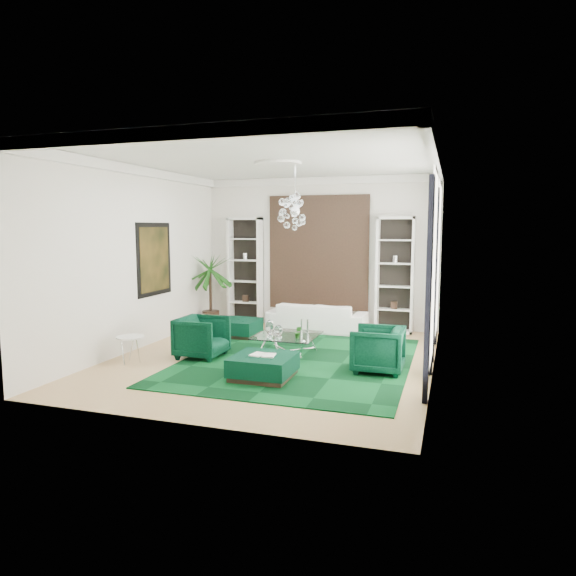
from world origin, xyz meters
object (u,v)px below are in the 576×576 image
(armchair_right, at_px, (378,350))
(armchair_left, at_px, (202,337))
(sofa, at_px, (317,317))
(ottoman_side, at_px, (239,328))
(coffee_table, at_px, (287,345))
(palm, at_px, (210,280))
(side_table, at_px, (131,350))
(ottoman_front, at_px, (263,367))

(armchair_right, bearing_deg, armchair_left, -89.56)
(sofa, relative_size, ottoman_side, 2.66)
(coffee_table, distance_m, palm, 3.76)
(coffee_table, xyz_separation_m, side_table, (-2.62, -1.49, 0.04))
(armchair_left, height_order, ottoman_side, armchair_left)
(ottoman_side, xyz_separation_m, side_table, (-0.99, -2.81, 0.05))
(side_table, distance_m, palm, 3.89)
(armchair_left, height_order, armchair_right, same)
(armchair_right, bearing_deg, sofa, -148.49)
(armchair_left, relative_size, ottoman_front, 0.89)
(palm, bearing_deg, armchair_right, -32.01)
(ottoman_side, distance_m, side_table, 2.98)
(coffee_table, bearing_deg, ottoman_side, 140.95)
(ottoman_front, bearing_deg, armchair_left, 149.75)
(armchair_right, relative_size, ottoman_front, 0.89)
(sofa, distance_m, armchair_right, 3.67)
(armchair_left, xyz_separation_m, side_table, (-1.08, -0.79, -0.16))
(armchair_right, xyz_separation_m, palm, (-4.72, 2.95, 0.79))
(coffee_table, bearing_deg, armchair_right, -19.42)
(armchair_right, bearing_deg, coffee_table, -109.42)
(palm, bearing_deg, coffee_table, -38.95)
(sofa, height_order, palm, palm)
(ottoman_side, distance_m, palm, 1.83)
(armchair_right, xyz_separation_m, coffee_table, (-1.90, 0.67, -0.20))
(sofa, bearing_deg, side_table, 56.64)
(ottoman_front, bearing_deg, sofa, 91.83)
(armchair_left, xyz_separation_m, coffee_table, (1.54, 0.69, -0.20))
(ottoman_side, relative_size, palm, 0.38)
(armchair_right, distance_m, side_table, 4.59)
(coffee_table, xyz_separation_m, ottoman_front, (0.11, -1.65, -0.01))
(ottoman_front, bearing_deg, palm, 126.68)
(sofa, relative_size, coffee_table, 2.00)
(armchair_left, xyz_separation_m, armchair_right, (3.43, 0.03, 0.00))
(armchair_left, bearing_deg, sofa, -25.67)
(armchair_right, bearing_deg, palm, -122.01)
(armchair_right, distance_m, ottoman_front, 2.05)
(armchair_left, relative_size, coffee_table, 0.75)
(armchair_right, relative_size, palm, 0.37)
(sofa, height_order, ottoman_side, sofa)
(ottoman_side, bearing_deg, side_table, -109.42)
(armchair_left, relative_size, side_table, 1.72)
(palm, bearing_deg, side_table, -86.95)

